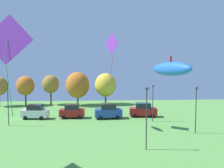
{
  "coord_description": "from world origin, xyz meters",
  "views": [
    {
      "loc": [
        -2.17,
        1.78,
        8.8
      ],
      "look_at": [
        -1.41,
        14.98,
        7.73
      ],
      "focal_mm": 38.0,
      "sensor_mm": 36.0,
      "label": 1
    }
  ],
  "objects": [
    {
      "name": "light_post_3",
      "position": [
        6.27,
        37.76,
        3.23
      ],
      "size": [
        0.36,
        0.2,
        5.67
      ],
      "color": "#2D2D33",
      "rests_on": "ground"
    },
    {
      "name": "kite_flying_5",
      "position": [
        2.45,
        16.69,
        8.55
      ],
      "size": [
        2.01,
        4.22,
        1.32
      ],
      "color": "blue"
    },
    {
      "name": "parked_car_second_from_left",
      "position": [
        -6.53,
        40.8,
        1.14
      ],
      "size": [
        4.11,
        2.13,
        2.32
      ],
      "rotation": [
        0.0,
        0.0,
        -0.04
      ],
      "color": "maroon",
      "rests_on": "ground"
    },
    {
      "name": "light_post_0",
      "position": [
        -15.19,
        36.35,
        3.55
      ],
      "size": [
        0.36,
        0.2,
        6.3
      ],
      "color": "#2D2D33",
      "rests_on": "ground"
    },
    {
      "name": "kite_flying_6",
      "position": [
        -0.33,
        34.38,
        11.52
      ],
      "size": [
        1.49,
        2.64,
        6.05
      ],
      "color": "purple"
    },
    {
      "name": "kite_flying_3",
      "position": [
        -7.96,
        17.49,
        10.28
      ],
      "size": [
        3.35,
        0.84,
        6.73
      ],
      "color": "purple"
    },
    {
      "name": "parked_car_third_from_left",
      "position": [
        -0.56,
        40.14,
        1.22
      ],
      "size": [
        4.55,
        2.33,
        2.49
      ],
      "rotation": [
        0.0,
        0.0,
        0.08
      ],
      "color": "#234299",
      "rests_on": "ground"
    },
    {
      "name": "light_post_2",
      "position": [
        2.77,
        25.58,
        3.66
      ],
      "size": [
        0.36,
        0.2,
        6.51
      ],
      "color": "#2D2D33",
      "rests_on": "ground"
    },
    {
      "name": "treeline_tree_3",
      "position": [
        -6.66,
        53.14,
        4.47
      ],
      "size": [
        5.11,
        5.11,
        7.29
      ],
      "color": "brown",
      "rests_on": "ground"
    },
    {
      "name": "light_post_1",
      "position": [
        10.32,
        31.12,
        3.39
      ],
      "size": [
        0.36,
        0.2,
        5.99
      ],
      "color": "#2D2D33",
      "rests_on": "ground"
    },
    {
      "name": "treeline_tree_4",
      "position": [
        -0.56,
        54.15,
        4.36
      ],
      "size": [
        4.75,
        4.75,
        6.98
      ],
      "color": "brown",
      "rests_on": "ground"
    },
    {
      "name": "parked_car_leftmost",
      "position": [
        -12.49,
        40.65,
        1.17
      ],
      "size": [
        4.39,
        2.44,
        2.37
      ],
      "rotation": [
        0.0,
        0.0,
        -0.11
      ],
      "color": "silver",
      "rests_on": "ground"
    },
    {
      "name": "treeline_tree_1",
      "position": [
        -17.96,
        53.77,
        4.31
      ],
      "size": [
        3.81,
        3.81,
        6.42
      ],
      "color": "brown",
      "rests_on": "ground"
    },
    {
      "name": "parked_car_rightmost_in_row",
      "position": [
        5.4,
        41.1,
        1.16
      ],
      "size": [
        4.71,
        2.29,
        2.35
      ],
      "rotation": [
        0.0,
        0.0,
        -0.09
      ],
      "color": "maroon",
      "rests_on": "ground"
    },
    {
      "name": "treeline_tree_2",
      "position": [
        -12.69,
        54.57,
        4.56
      ],
      "size": [
        3.68,
        3.68,
        6.6
      ],
      "color": "brown",
      "rests_on": "ground"
    }
  ]
}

